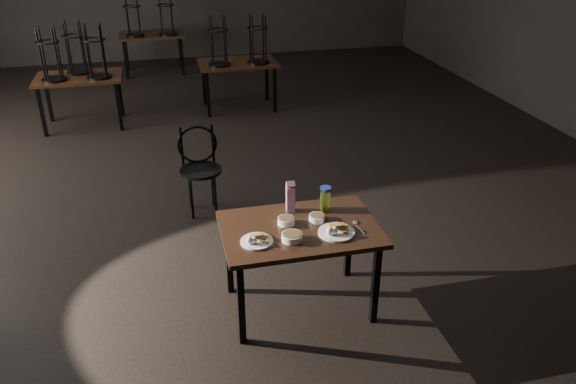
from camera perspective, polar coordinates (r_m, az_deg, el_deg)
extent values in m
plane|color=black|center=(6.91, -6.83, 1.79)|extent=(12.00, 12.00, 0.00)
cube|color=black|center=(4.30, 1.22, -3.80)|extent=(1.20, 0.80, 0.04)
cube|color=black|center=(4.18, -4.78, -11.27)|extent=(0.05, 0.05, 0.71)
cube|color=black|center=(4.40, 8.89, -9.24)|extent=(0.05, 0.05, 0.71)
cube|color=black|center=(4.69, -6.01, -6.49)|extent=(0.05, 0.05, 0.71)
cube|color=black|center=(4.89, 6.18, -4.94)|extent=(0.05, 0.05, 0.71)
cylinder|color=white|center=(4.11, -3.19, -5.02)|extent=(0.24, 0.24, 0.01)
cube|color=#AC823D|center=(4.12, -3.24, -4.14)|extent=(0.09, 0.09, 0.04)
cube|color=#AC823D|center=(4.12, -2.85, -4.10)|extent=(0.10, 0.10, 0.03)
ellipsoid|color=white|center=(4.05, -3.92, -4.94)|extent=(0.05, 0.05, 0.06)
ellipsoid|color=white|center=(4.06, -3.45, -4.88)|extent=(0.05, 0.05, 0.06)
cylinder|color=white|center=(4.22, 4.94, -4.09)|extent=(0.28, 0.28, 0.02)
cube|color=#AC823D|center=(4.23, 4.85, -3.11)|extent=(0.10, 0.10, 0.05)
cube|color=#AC823D|center=(4.24, 5.29, -3.06)|extent=(0.12, 0.12, 0.03)
ellipsoid|color=white|center=(4.15, 4.25, -3.99)|extent=(0.05, 0.05, 0.07)
ellipsoid|color=white|center=(4.16, 4.76, -3.92)|extent=(0.05, 0.05, 0.07)
cylinder|color=white|center=(4.32, -0.19, -2.96)|extent=(0.13, 0.13, 0.05)
cylinder|color=brown|center=(4.31, -0.19, -2.75)|extent=(0.11, 0.11, 0.01)
cylinder|color=white|center=(4.37, 2.96, -2.64)|extent=(0.13, 0.13, 0.05)
cylinder|color=brown|center=(4.36, 2.97, -2.44)|extent=(0.11, 0.11, 0.01)
cylinder|color=white|center=(4.12, 0.39, -4.61)|extent=(0.15, 0.15, 0.05)
cylinder|color=brown|center=(4.11, 0.39, -4.39)|extent=(0.13, 0.13, 0.01)
cube|color=#86186B|center=(4.46, 0.25, -0.72)|extent=(0.07, 0.07, 0.21)
cube|color=#86186B|center=(4.40, 0.25, 0.73)|extent=(0.07, 0.07, 0.07)
cylinder|color=#AEDF41|center=(4.50, 3.81, -0.81)|extent=(0.09, 0.09, 0.17)
cylinder|color=navy|center=(4.45, 3.85, 0.32)|extent=(0.10, 0.10, 0.03)
ellipsoid|color=silver|center=(4.38, 6.85, -3.03)|extent=(0.05, 0.07, 0.01)
cube|color=silver|center=(4.29, 7.34, -3.79)|extent=(0.03, 0.14, 0.00)
cylinder|color=black|center=(5.88, -8.86, 2.18)|extent=(0.43, 0.43, 0.03)
torus|color=black|center=(5.96, -9.21, 4.79)|extent=(0.42, 0.04, 0.42)
cylinder|color=black|center=(6.11, -7.67, 0.71)|extent=(0.03, 0.03, 0.49)
cylinder|color=black|center=(6.09, -9.95, 0.47)|extent=(0.03, 0.03, 0.49)
cylinder|color=black|center=(5.87, -9.77, -0.58)|extent=(0.03, 0.03, 0.49)
cylinder|color=black|center=(5.89, -7.40, -0.33)|extent=(0.03, 0.03, 0.49)
cube|color=black|center=(8.72, -20.51, 10.85)|extent=(1.20, 0.80, 0.04)
cube|color=black|center=(8.61, -23.72, 7.41)|extent=(0.05, 0.05, 0.71)
cube|color=black|center=(8.47, -16.79, 8.28)|extent=(0.05, 0.05, 0.71)
cube|color=black|center=(9.21, -23.17, 8.72)|extent=(0.05, 0.05, 0.71)
cube|color=black|center=(9.08, -16.67, 9.54)|extent=(0.05, 0.05, 0.71)
cylinder|color=black|center=(8.61, -22.63, 10.53)|extent=(0.34, 0.34, 0.03)
torus|color=black|center=(8.50, -23.24, 13.73)|extent=(0.32, 0.32, 0.02)
cylinder|color=black|center=(8.61, -22.33, 13.11)|extent=(0.03, 0.03, 0.70)
cylinder|color=black|center=(8.64, -23.64, 12.92)|extent=(0.03, 0.03, 0.70)
cylinder|color=black|center=(8.45, -23.83, 12.60)|extent=(0.03, 0.03, 0.70)
cylinder|color=black|center=(8.42, -22.49, 12.80)|extent=(0.03, 0.03, 0.70)
cylinder|color=black|center=(8.54, -18.62, 11.06)|extent=(0.34, 0.34, 0.03)
torus|color=black|center=(8.42, -19.13, 14.31)|extent=(0.32, 0.32, 0.02)
cylinder|color=black|center=(8.54, -18.27, 13.66)|extent=(0.03, 0.03, 0.70)
cylinder|color=black|center=(8.56, -19.62, 13.48)|extent=(0.03, 0.03, 0.70)
cylinder|color=black|center=(8.36, -19.72, 13.18)|extent=(0.03, 0.03, 0.70)
cylinder|color=black|center=(8.35, -18.35, 13.36)|extent=(0.03, 0.03, 0.70)
cylinder|color=black|center=(8.89, -20.44, 11.38)|extent=(0.34, 0.34, 0.03)
torus|color=black|center=(8.78, -20.98, 14.50)|extent=(0.32, 0.32, 0.02)
cylinder|color=black|center=(8.89, -20.12, 13.88)|extent=(0.03, 0.03, 0.70)
cylinder|color=black|center=(8.91, -21.41, 13.70)|extent=(0.03, 0.03, 0.70)
cylinder|color=black|center=(8.72, -21.55, 13.41)|extent=(0.03, 0.03, 0.70)
cylinder|color=black|center=(8.70, -20.23, 13.59)|extent=(0.03, 0.03, 0.70)
cube|color=black|center=(9.01, -5.14, 12.91)|extent=(1.20, 0.80, 0.04)
cube|color=black|center=(8.74, -8.13, 9.75)|extent=(0.05, 0.05, 0.71)
cube|color=black|center=(8.89, -1.35, 10.31)|extent=(0.05, 0.05, 0.71)
cube|color=black|center=(9.36, -8.55, 10.89)|extent=(0.05, 0.05, 0.71)
cube|color=black|center=(9.49, -2.17, 11.40)|extent=(0.05, 0.05, 0.71)
cylinder|color=black|center=(8.82, -6.97, 12.74)|extent=(0.34, 0.34, 0.03)
torus|color=black|center=(8.71, -7.16, 15.93)|extent=(0.32, 0.32, 0.02)
cylinder|color=black|center=(8.84, -6.53, 15.24)|extent=(0.03, 0.03, 0.70)
cylinder|color=black|center=(8.82, -7.85, 15.14)|extent=(0.03, 0.03, 0.70)
cylinder|color=black|center=(8.63, -7.70, 14.87)|extent=(0.03, 0.03, 0.70)
cylinder|color=black|center=(8.65, -6.35, 14.98)|extent=(0.03, 0.03, 0.70)
cylinder|color=black|center=(8.90, -3.04, 13.04)|extent=(0.34, 0.34, 0.03)
torus|color=black|center=(8.79, -3.12, 16.20)|extent=(0.32, 0.32, 0.02)
cylinder|color=black|center=(8.93, -2.57, 15.50)|extent=(0.03, 0.03, 0.70)
cylinder|color=black|center=(8.90, -3.87, 15.42)|extent=(0.03, 0.03, 0.70)
cylinder|color=black|center=(8.70, -3.64, 15.17)|extent=(0.03, 0.03, 0.70)
cylinder|color=black|center=(8.74, -2.31, 15.25)|extent=(0.03, 0.03, 0.70)
cube|color=black|center=(11.35, -13.67, 15.27)|extent=(1.20, 0.80, 0.04)
cube|color=black|center=(11.13, -16.16, 12.76)|extent=(0.05, 0.05, 0.71)
cube|color=black|center=(11.12, -10.69, 13.34)|extent=(0.05, 0.05, 0.71)
cube|color=black|center=(11.75, -16.09, 13.50)|extent=(0.05, 0.05, 0.71)
cube|color=black|center=(11.75, -10.90, 14.06)|extent=(0.05, 0.05, 0.71)
cylinder|color=black|center=(11.20, -15.26, 15.12)|extent=(0.34, 0.34, 0.03)
torus|color=black|center=(11.11, -15.59, 17.63)|extent=(0.32, 0.32, 0.02)
cylinder|color=black|center=(11.23, -14.97, 17.10)|extent=(0.03, 0.03, 0.70)
cylinder|color=black|center=(11.23, -16.02, 16.98)|extent=(0.03, 0.03, 0.70)
cylinder|color=black|center=(11.04, -16.04, 16.80)|extent=(0.03, 0.03, 0.70)
cylinder|color=black|center=(11.03, -14.97, 16.93)|extent=(0.03, 0.03, 0.70)
cylinder|color=black|center=(11.19, -12.10, 15.46)|extent=(0.34, 0.34, 0.03)
torus|color=black|center=(11.11, -12.36, 17.98)|extent=(0.32, 0.32, 0.02)
cylinder|color=black|center=(11.23, -11.78, 17.43)|extent=(0.03, 0.03, 0.70)
cylinder|color=black|center=(11.22, -12.83, 17.32)|extent=(0.03, 0.03, 0.70)
cylinder|color=black|center=(11.03, -12.80, 17.16)|extent=(0.03, 0.03, 0.70)
cylinder|color=black|center=(11.03, -11.73, 17.26)|extent=(0.03, 0.03, 0.70)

